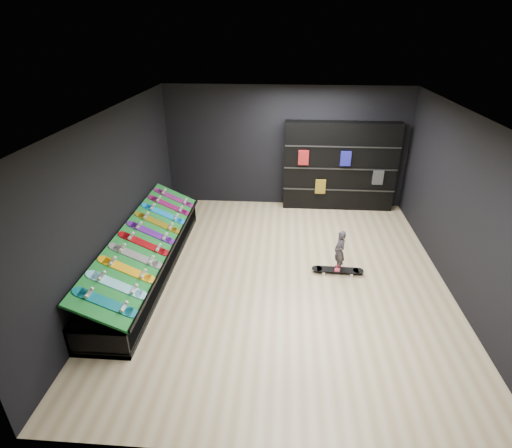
# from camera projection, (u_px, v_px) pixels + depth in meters

# --- Properties ---
(floor) EXTENTS (6.00, 7.00, 0.01)m
(floor) POSITION_uv_depth(u_px,v_px,m) (282.00, 277.00, 7.51)
(floor) COLOR tan
(floor) RESTS_ON ground
(ceiling) EXTENTS (6.00, 7.00, 0.01)m
(ceiling) POSITION_uv_depth(u_px,v_px,m) (287.00, 115.00, 6.16)
(ceiling) COLOR white
(ceiling) RESTS_ON ground
(wall_back) EXTENTS (6.00, 0.02, 3.00)m
(wall_back) POSITION_uv_depth(u_px,v_px,m) (286.00, 148.00, 9.96)
(wall_back) COLOR black
(wall_back) RESTS_ON ground
(wall_front) EXTENTS (6.00, 0.02, 3.00)m
(wall_front) POSITION_uv_depth(u_px,v_px,m) (281.00, 356.00, 3.72)
(wall_front) COLOR black
(wall_front) RESTS_ON ground
(wall_left) EXTENTS (0.02, 7.00, 3.00)m
(wall_left) POSITION_uv_depth(u_px,v_px,m) (114.00, 199.00, 7.03)
(wall_left) COLOR black
(wall_left) RESTS_ON ground
(wall_right) EXTENTS (0.02, 7.00, 3.00)m
(wall_right) POSITION_uv_depth(u_px,v_px,m) (464.00, 209.00, 6.64)
(wall_right) COLOR black
(wall_right) RESTS_ON ground
(display_rack) EXTENTS (0.90, 4.50, 0.50)m
(display_rack) POSITION_uv_depth(u_px,v_px,m) (148.00, 260.00, 7.57)
(display_rack) COLOR black
(display_rack) RESTS_ON ground
(turf_ramp) EXTENTS (0.92, 4.50, 0.46)m
(turf_ramp) POSITION_uv_depth(u_px,v_px,m) (147.00, 239.00, 7.36)
(turf_ramp) COLOR #0E5B1D
(turf_ramp) RESTS_ON display_rack
(back_shelving) EXTENTS (2.75, 0.32, 2.20)m
(back_shelving) POSITION_uv_depth(u_px,v_px,m) (340.00, 166.00, 9.89)
(back_shelving) COLOR black
(back_shelving) RESTS_ON ground
(floor_skateboard) EXTENTS (0.98, 0.24, 0.09)m
(floor_skateboard) POSITION_uv_depth(u_px,v_px,m) (337.00, 271.00, 7.61)
(floor_skateboard) COLOR black
(floor_skateboard) RESTS_ON ground
(child) EXTENTS (0.17, 0.21, 0.49)m
(child) POSITION_uv_depth(u_px,v_px,m) (339.00, 258.00, 7.48)
(child) COLOR black
(child) RESTS_ON floor_skateboard
(display_board_0) EXTENTS (0.93, 0.22, 0.50)m
(display_board_0) POSITION_uv_depth(u_px,v_px,m) (106.00, 302.00, 5.65)
(display_board_0) COLOR #0C8C99
(display_board_0) RESTS_ON turf_ramp
(display_board_1) EXTENTS (0.93, 0.22, 0.50)m
(display_board_1) POSITION_uv_depth(u_px,v_px,m) (117.00, 285.00, 6.03)
(display_board_1) COLOR #0CB2E5
(display_board_1) RESTS_ON turf_ramp
(display_board_2) EXTENTS (0.93, 0.22, 0.50)m
(display_board_2) POSITION_uv_depth(u_px,v_px,m) (127.00, 270.00, 6.40)
(display_board_2) COLOR yellow
(display_board_2) RESTS_ON turf_ramp
(display_board_3) EXTENTS (0.93, 0.22, 0.50)m
(display_board_3) POSITION_uv_depth(u_px,v_px,m) (136.00, 256.00, 6.78)
(display_board_3) COLOR black
(display_board_3) RESTS_ON turf_ramp
(display_board_4) EXTENTS (0.93, 0.22, 0.50)m
(display_board_4) POSITION_uv_depth(u_px,v_px,m) (144.00, 244.00, 7.15)
(display_board_4) COLOR red
(display_board_4) RESTS_ON turf_ramp
(display_board_5) EXTENTS (0.93, 0.22, 0.50)m
(display_board_5) POSITION_uv_depth(u_px,v_px,m) (151.00, 233.00, 7.53)
(display_board_5) COLOR purple
(display_board_5) RESTS_ON turf_ramp
(display_board_6) EXTENTS (0.93, 0.22, 0.50)m
(display_board_6) POSITION_uv_depth(u_px,v_px,m) (158.00, 223.00, 7.91)
(display_board_6) COLOR yellow
(display_board_6) RESTS_ON turf_ramp
(display_board_7) EXTENTS (0.93, 0.22, 0.50)m
(display_board_7) POSITION_uv_depth(u_px,v_px,m) (164.00, 214.00, 8.28)
(display_board_7) COLOR blue
(display_board_7) RESTS_ON turf_ramp
(display_board_8) EXTENTS (0.93, 0.22, 0.50)m
(display_board_8) POSITION_uv_depth(u_px,v_px,m) (169.00, 205.00, 8.66)
(display_board_8) COLOR #E5198C
(display_board_8) RESTS_ON turf_ramp
(display_board_9) EXTENTS (0.93, 0.22, 0.50)m
(display_board_9) POSITION_uv_depth(u_px,v_px,m) (174.00, 198.00, 9.04)
(display_board_9) COLOR #2626BF
(display_board_9) RESTS_ON turf_ramp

